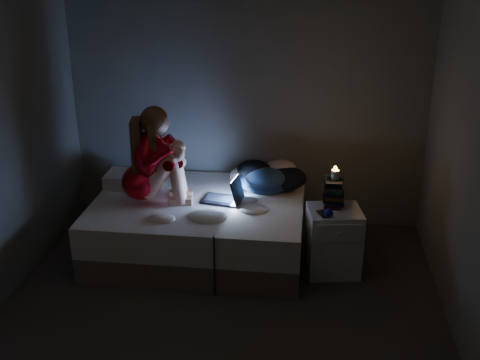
% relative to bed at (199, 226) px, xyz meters
% --- Properties ---
extents(floor, '(3.60, 3.80, 0.02)m').
position_rel_bed_xyz_m(floor, '(0.35, -1.10, -0.28)').
color(floor, black).
rests_on(floor, ground).
extents(wall_back, '(3.60, 0.02, 2.60)m').
position_rel_bed_xyz_m(wall_back, '(0.35, 0.81, 1.03)').
color(wall_back, '#5C5E55').
rests_on(wall_back, ground).
extents(wall_front, '(3.60, 0.02, 2.60)m').
position_rel_bed_xyz_m(wall_front, '(0.35, -3.01, 1.03)').
color(wall_front, '#5C5E55').
rests_on(wall_front, ground).
extents(wall_right, '(0.02, 3.80, 2.60)m').
position_rel_bed_xyz_m(wall_right, '(2.16, -1.10, 1.03)').
color(wall_right, '#5C5E55').
rests_on(wall_right, ground).
extents(bed, '(1.95, 1.46, 0.54)m').
position_rel_bed_xyz_m(bed, '(0.00, 0.00, 0.00)').
color(bed, beige).
rests_on(bed, ground).
extents(pillow, '(0.48, 0.34, 0.14)m').
position_rel_bed_xyz_m(pillow, '(-0.72, 0.26, 0.34)').
color(pillow, silver).
rests_on(pillow, bed).
extents(woman, '(0.62, 0.45, 0.91)m').
position_rel_bed_xyz_m(woman, '(-0.51, -0.08, 0.72)').
color(woman, '#9C0009').
rests_on(woman, bed).
extents(laptop, '(0.40, 0.31, 0.26)m').
position_rel_bed_xyz_m(laptop, '(0.22, 0.01, 0.40)').
color(laptop, black).
rests_on(laptop, bed).
extents(clothes_pile, '(0.59, 0.50, 0.32)m').
position_rel_bed_xyz_m(clothes_pile, '(0.58, 0.31, 0.43)').
color(clothes_pile, '#0D2443').
rests_on(clothes_pile, bed).
extents(nightstand, '(0.52, 0.47, 0.61)m').
position_rel_bed_xyz_m(nightstand, '(1.26, -0.22, 0.04)').
color(nightstand, silver).
rests_on(nightstand, ground).
extents(book_stack, '(0.19, 0.25, 0.26)m').
position_rel_bed_xyz_m(book_stack, '(1.24, -0.12, 0.47)').
color(book_stack, black).
rests_on(book_stack, nightstand).
extents(candle, '(0.07, 0.07, 0.08)m').
position_rel_bed_xyz_m(candle, '(1.24, -0.12, 0.64)').
color(candle, beige).
rests_on(candle, book_stack).
extents(phone, '(0.10, 0.15, 0.01)m').
position_rel_bed_xyz_m(phone, '(1.13, -0.30, 0.34)').
color(phone, black).
rests_on(phone, nightstand).
extents(blue_orb, '(0.08, 0.08, 0.08)m').
position_rel_bed_xyz_m(blue_orb, '(1.17, -0.36, 0.38)').
color(blue_orb, navy).
rests_on(blue_orb, nightstand).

